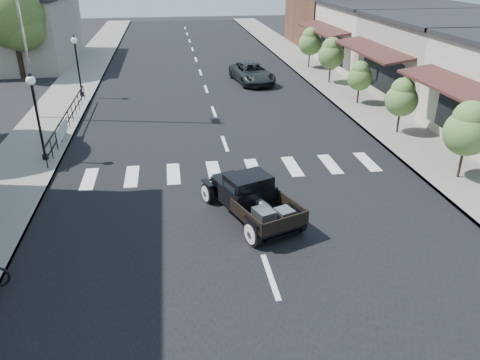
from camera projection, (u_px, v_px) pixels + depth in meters
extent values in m
plane|color=black|center=(251.00, 221.00, 15.09)|extent=(120.00, 120.00, 0.00)
cube|color=black|center=(209.00, 97.00, 28.49)|extent=(14.00, 80.00, 0.02)
cube|color=gray|center=(64.00, 102.00, 27.31)|extent=(3.00, 80.00, 0.15)
cube|color=gray|center=(342.00, 91.00, 29.62)|extent=(3.00, 80.00, 0.15)
cube|color=#A39888|center=(4.00, 31.00, 37.01)|extent=(10.00, 12.00, 5.00)
cube|color=#ADA191|center=(462.00, 59.00, 27.79)|extent=(10.00, 9.00, 4.50)
cube|color=beige|center=(395.00, 37.00, 35.83)|extent=(10.00, 9.00, 4.50)
cube|color=brown|center=(355.00, 7.00, 44.30)|extent=(11.00, 10.00, 7.00)
imported|color=black|center=(252.00, 73.00, 31.62)|extent=(2.80, 4.95, 1.30)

